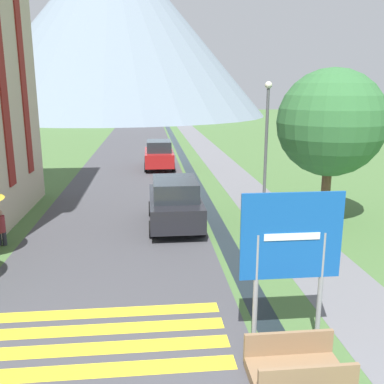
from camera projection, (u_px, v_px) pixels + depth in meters
name	position (u px, v px, depth m)	size (l,w,h in m)	color
ground_plane	(173.00, 178.00, 24.67)	(160.00, 160.00, 0.00)	#476B38
road	(134.00, 153.00, 34.10)	(6.40, 60.00, 0.01)	#424247
footpath	(210.00, 152.00, 34.69)	(2.20, 60.00, 0.01)	slate
drainage_channel	(180.00, 153.00, 34.46)	(0.60, 60.00, 0.00)	black
crosswalk_marking	(96.00, 339.00, 8.86)	(5.44, 2.54, 0.01)	yellow
mountain_distant	(114.00, 25.00, 78.94)	(56.17, 56.17, 32.69)	slate
road_sign	(291.00, 247.00, 8.40)	(2.04, 0.11, 3.13)	gray
footbridge	(297.00, 369.00, 7.54)	(1.70, 1.10, 0.65)	#846647
parked_car_near	(175.00, 202.00, 15.97)	(1.97, 4.20, 1.82)	black
parked_car_far	(159.00, 155.00, 27.49)	(1.88, 3.98, 1.82)	#A31919
person_seated_far	(0.00, 226.00, 13.98)	(0.32, 0.32, 1.22)	#282833
streetlamp	(266.00, 138.00, 16.90)	(0.28, 0.28, 5.32)	#515156
tree_by_path	(331.00, 123.00, 16.12)	(4.06, 4.06, 5.83)	brown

